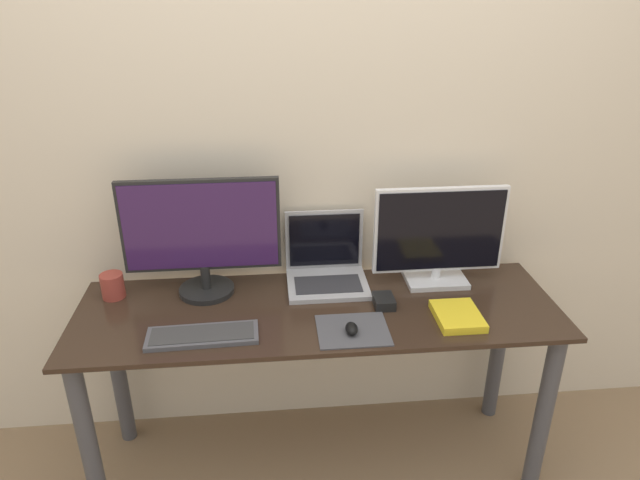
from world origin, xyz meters
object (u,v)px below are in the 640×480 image
(keyboard, at_px, (203,335))
(power_brick, at_px, (384,301))
(laptop, at_px, (326,265))
(monitor_right, at_px, (439,237))
(mouse, at_px, (352,329))
(book, at_px, (458,316))
(mug, at_px, (113,286))
(monitor_left, at_px, (202,235))

(keyboard, xyz_separation_m, power_brick, (0.64, 0.14, 0.01))
(keyboard, bearing_deg, laptop, 38.45)
(monitor_right, bearing_deg, mouse, -138.85)
(laptop, height_order, power_brick, laptop)
(book, relative_size, power_brick, 2.01)
(power_brick, bearing_deg, mouse, -130.06)
(mug, bearing_deg, monitor_right, 0.21)
(laptop, distance_m, book, 0.54)
(mouse, relative_size, power_brick, 0.69)
(laptop, bearing_deg, mug, -176.09)
(mouse, relative_size, book, 0.35)
(monitor_right, relative_size, mug, 5.34)
(monitor_left, relative_size, mouse, 8.57)
(mouse, bearing_deg, keyboard, 177.00)
(book, distance_m, mug, 1.26)
(monitor_left, xyz_separation_m, power_brick, (0.65, -0.16, -0.22))
(keyboard, height_order, mug, mug)
(monitor_left, xyz_separation_m, keyboard, (0.01, -0.31, -0.23))
(monitor_right, xyz_separation_m, keyboard, (-0.88, -0.31, -0.18))
(monitor_left, relative_size, keyboard, 1.54)
(book, relative_size, mug, 2.05)
(mug, bearing_deg, book, -12.57)
(mug, bearing_deg, monitor_left, 0.76)
(laptop, xyz_separation_m, power_brick, (0.19, -0.21, -0.05))
(monitor_left, relative_size, monitor_right, 1.14)
(monitor_right, distance_m, laptop, 0.45)
(laptop, xyz_separation_m, mug, (-0.81, -0.06, -0.02))
(monitor_right, relative_size, mouse, 7.52)
(laptop, xyz_separation_m, mouse, (0.05, -0.38, -0.04))
(keyboard, relative_size, mouse, 5.57)
(monitor_right, relative_size, keyboard, 1.35)
(mug, bearing_deg, laptop, 3.91)
(monitor_right, distance_m, book, 0.33)
(keyboard, bearing_deg, power_brick, 12.75)
(laptop, relative_size, mug, 3.27)
(mouse, relative_size, mug, 0.71)
(laptop, bearing_deg, monitor_left, -173.77)
(power_brick, bearing_deg, laptop, 131.56)
(keyboard, relative_size, book, 1.93)
(book, bearing_deg, keyboard, -178.18)
(monitor_left, relative_size, mug, 6.08)
(mug, height_order, power_brick, mug)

